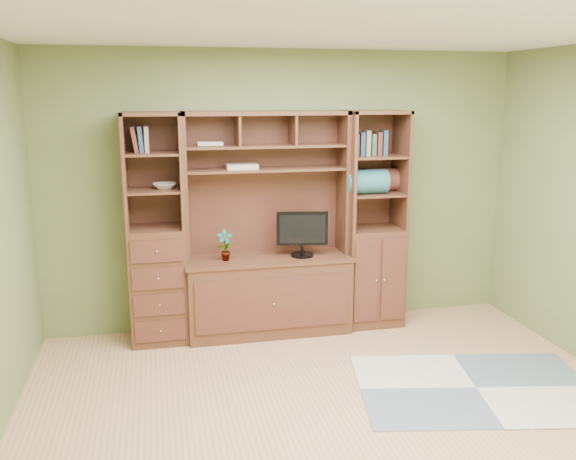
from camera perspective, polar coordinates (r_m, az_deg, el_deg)
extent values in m
cube|color=tan|center=(4.38, 5.34, -17.60)|extent=(4.60, 4.10, 0.04)
cube|color=white|center=(3.80, 6.19, 18.57)|extent=(4.60, 4.10, 0.04)
cube|color=olive|center=(5.79, -0.41, 3.70)|extent=(4.50, 0.04, 2.60)
cube|color=olive|center=(2.18, 22.62, -12.86)|extent=(4.50, 0.04, 2.60)
cube|color=#512D1C|center=(5.55, -1.88, 0.40)|extent=(1.54, 0.53, 2.05)
cube|color=#512D1C|center=(5.50, -12.26, 0.00)|extent=(0.50, 0.45, 2.05)
cube|color=#512D1C|center=(5.85, 7.96, 0.94)|extent=(0.55, 0.45, 2.05)
cube|color=#9FA4A5|center=(5.01, 17.16, -13.93)|extent=(1.97, 1.50, 0.01)
cube|color=black|center=(5.58, 1.34, 0.40)|extent=(0.50, 0.29, 0.58)
imported|color=#AA6539|center=(5.49, -5.92, -1.45)|extent=(0.15, 0.10, 0.28)
cube|color=#B3A999|center=(5.51, -4.36, 5.96)|extent=(0.28, 0.20, 0.04)
imported|color=beige|center=(5.43, -11.48, 4.06)|extent=(0.20, 0.20, 0.05)
cube|color=#2A6570|center=(5.71, 7.31, 4.51)|extent=(0.39, 0.23, 0.23)
cube|color=brown|center=(5.91, 9.07, 4.70)|extent=(0.39, 0.22, 0.22)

